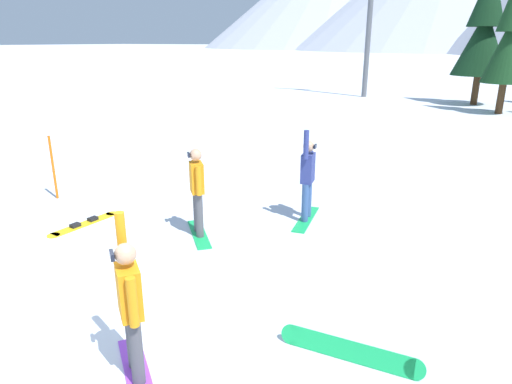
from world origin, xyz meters
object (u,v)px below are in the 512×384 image
(snowboarder_background, at_px, (308,178))
(loose_snowboard_near_right, at_px, (84,223))
(pine_tree_young, at_px, (484,30))
(trail_marker_pole, at_px, (53,168))
(snowboarder_midground, at_px, (197,190))
(snowboarder_foreground, at_px, (131,307))
(pine_tree_leaning, at_px, (511,35))
(loose_snowboard_near_left, at_px, (350,350))

(snowboarder_background, height_order, loose_snowboard_near_right, snowboarder_background)
(loose_snowboard_near_right, relative_size, pine_tree_young, 0.22)
(snowboarder_background, bearing_deg, pine_tree_young, 86.48)
(trail_marker_pole, bearing_deg, snowboarder_midground, -1.10)
(loose_snowboard_near_right, height_order, pine_tree_young, pine_tree_young)
(loose_snowboard_near_right, bearing_deg, snowboarder_foreground, -34.38)
(snowboarder_midground, relative_size, trail_marker_pole, 1.13)
(snowboarder_midground, relative_size, pine_tree_leaning, 0.24)
(snowboarder_background, distance_m, trail_marker_pole, 6.31)
(trail_marker_pole, bearing_deg, pine_tree_young, 73.10)
(trail_marker_pole, xyz_separation_m, pine_tree_young, (7.46, 24.54, 3.58))
(snowboarder_midground, xyz_separation_m, pine_tree_young, (2.99, 24.63, 3.42))
(loose_snowboard_near_right, distance_m, pine_tree_young, 26.36)
(snowboarder_background, bearing_deg, loose_snowboard_near_right, -147.18)
(loose_snowboard_near_left, relative_size, pine_tree_young, 0.23)
(snowboarder_midground, xyz_separation_m, loose_snowboard_near_left, (3.93, -2.21, -0.83))
(loose_snowboard_near_right, height_order, trail_marker_pole, trail_marker_pole)
(snowboarder_background, height_order, loose_snowboard_near_left, snowboarder_background)
(snowboarder_foreground, height_order, loose_snowboard_near_left, snowboarder_foreground)
(snowboarder_foreground, distance_m, pine_tree_leaning, 25.32)
(snowboarder_foreground, relative_size, pine_tree_leaning, 0.27)
(snowboarder_midground, relative_size, loose_snowboard_near_left, 0.99)
(pine_tree_leaning, distance_m, pine_tree_young, 3.73)
(snowboarder_midground, distance_m, loose_snowboard_near_right, 2.77)
(snowboarder_foreground, bearing_deg, pine_tree_young, 87.65)
(snowboarder_foreground, bearing_deg, trail_marker_pole, 148.73)
(snowboarder_foreground, relative_size, trail_marker_pole, 1.24)
(loose_snowboard_near_right, distance_m, trail_marker_pole, 2.30)
(trail_marker_pole, height_order, pine_tree_leaning, pine_tree_leaning)
(snowboarder_background, bearing_deg, trail_marker_pole, -163.84)
(snowboarder_background, distance_m, loose_snowboard_near_left, 4.76)
(snowboarder_foreground, height_order, loose_snowboard_near_right, snowboarder_foreground)
(trail_marker_pole, relative_size, pine_tree_young, 0.20)
(snowboarder_foreground, height_order, snowboarder_background, snowboarder_background)
(snowboarder_midground, distance_m, pine_tree_young, 25.04)
(snowboarder_foreground, xyz_separation_m, pine_tree_leaning, (2.70, 24.98, 3.10))
(pine_tree_leaning, bearing_deg, snowboarder_foreground, -96.17)
(trail_marker_pole, xyz_separation_m, pine_tree_leaning, (9.00, 21.16, 3.24))
(snowboarder_background, bearing_deg, pine_tree_leaning, 81.38)
(loose_snowboard_near_right, relative_size, trail_marker_pole, 1.10)
(snowboarder_foreground, height_order, pine_tree_leaning, pine_tree_leaning)
(loose_snowboard_near_left, height_order, loose_snowboard_near_right, loose_snowboard_near_left)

